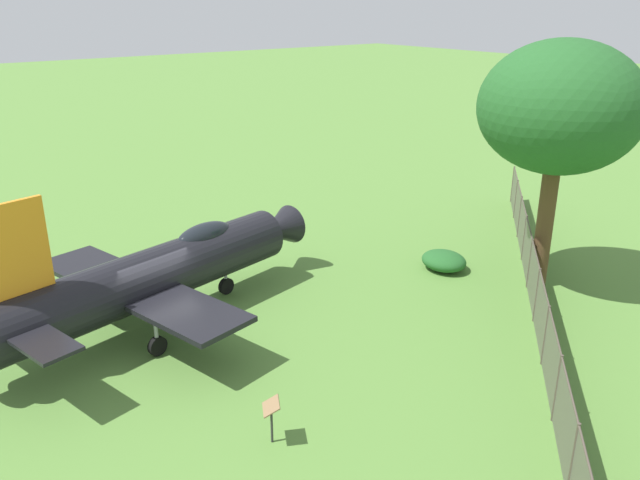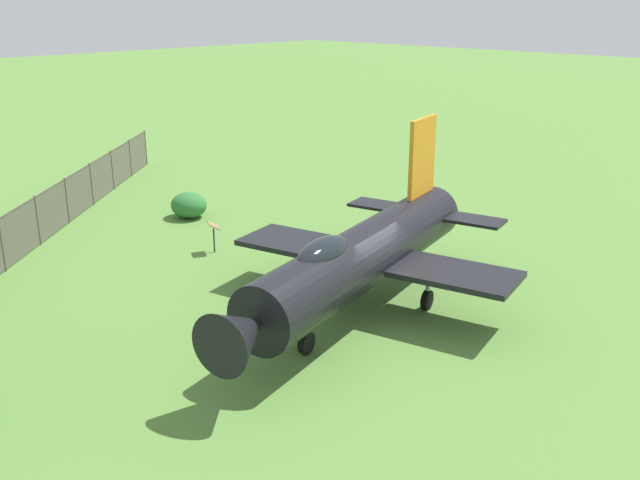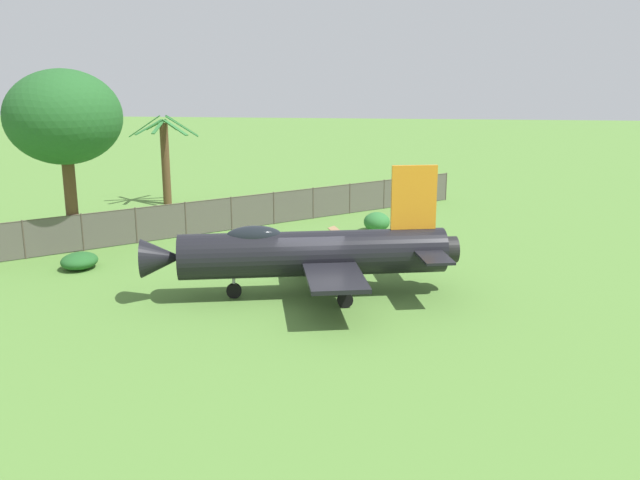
{
  "view_description": "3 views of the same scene",
  "coord_description": "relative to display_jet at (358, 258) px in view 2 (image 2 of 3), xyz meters",
  "views": [
    {
      "loc": [
        6.87,
        17.94,
        9.97
      ],
      "look_at": [
        -5.06,
        2.25,
        2.5
      ],
      "focal_mm": 35.83,
      "sensor_mm": 36.0,
      "label": 1
    },
    {
      "loc": [
        -14.85,
        -12.5,
        8.77
      ],
      "look_at": [
        -0.63,
        1.14,
        2.08
      ],
      "focal_mm": 40.22,
      "sensor_mm": 36.0,
      "label": 2
    },
    {
      "loc": [
        3.22,
        -25.87,
        8.79
      ],
      "look_at": [
        0.26,
        0.06,
        2.26
      ],
      "focal_mm": 38.59,
      "sensor_mm": 36.0,
      "label": 3
    }
  ],
  "objects": [
    {
      "name": "shrub_by_tree",
      "position": [
        2.5,
        11.5,
        -1.23
      ],
      "size": [
        1.45,
        1.57,
        1.07
      ],
      "color": "#2D7033",
      "rests_on": "ground_plane"
    },
    {
      "name": "info_plaque",
      "position": [
        0.52,
        7.29,
        -0.91
      ],
      "size": [
        0.64,
        0.72,
        1.14
      ],
      "color": "#333333",
      "rests_on": "ground_plane"
    },
    {
      "name": "display_jet",
      "position": [
        0.0,
        0.0,
        0.0
      ],
      "size": [
        12.38,
        8.85,
        5.15
      ],
      "rotation": [
        0.0,
        0.0,
        3.37
      ],
      "color": "black",
      "rests_on": "ground_plane"
    },
    {
      "name": "ground_plane",
      "position": [
        0.37,
        0.08,
        -1.77
      ],
      "size": [
        200.0,
        200.0,
        0.0
      ],
      "primitive_type": "plane",
      "color": "#568438"
    }
  ]
}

